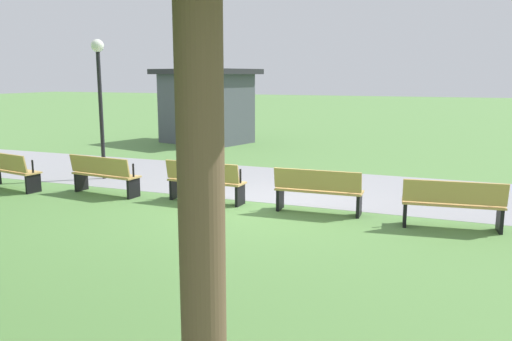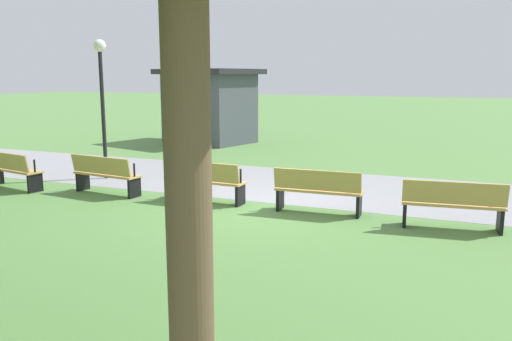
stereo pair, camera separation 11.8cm
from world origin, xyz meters
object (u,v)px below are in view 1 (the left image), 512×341
Objects in this scene: bench_1 at (104,174)px; bench_2 at (205,181)px; bench_3 at (318,190)px; kiosk at (206,105)px; lamp_post at (99,81)px; bench_0 at (9,170)px; bench_4 at (453,203)px.

bench_1 and bench_2 have the same top height.
bench_1 is 4.89m from bench_3.
bench_3 is at bearing -36.76° from kiosk.
lamp_post reaches higher than bench_2.
lamp_post is 0.84× the size of kiosk.
bench_0 is at bearing -165.13° from bench_1.
bench_4 is at bearing 12.76° from bench_0.
lamp_post is 7.75m from kiosk.
kiosk is at bearing 96.46° from lamp_post.
kiosk is at bearing 125.56° from bench_3.
lamp_post reaches higher than kiosk.
bench_4 is at bearing -10.30° from lamp_post.
bench_3 is at bearing 2.13° from bench_2.
bench_0 is 9.76m from bench_4.
bench_3 is 6.57m from lamp_post.
bench_4 is 8.91m from lamp_post.
bench_1 is 0.41× the size of kiosk.
bench_0 is 0.41× the size of kiosk.
bench_0 is 2.45m from bench_1.
bench_3 is (4.89, 0.18, 0.00)m from bench_1.
bench_2 is 1.00× the size of bench_3.
kiosk reaches higher than bench_0.
bench_4 is at bearing 6.39° from bench_1.
lamp_post is at bearing 68.08° from bench_0.
bench_2 is 10.12m from kiosk.
bench_3 is at bearing 8.51° from bench_1.
bench_2 is 0.48× the size of lamp_post.
bench_2 is at bearing -47.85° from kiosk.
bench_0 is at bearing -177.89° from bench_3.
bench_1 is 1.00× the size of bench_4.
kiosk is at bearing 118.72° from bench_2.
kiosk is at bearing 98.50° from bench_0.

